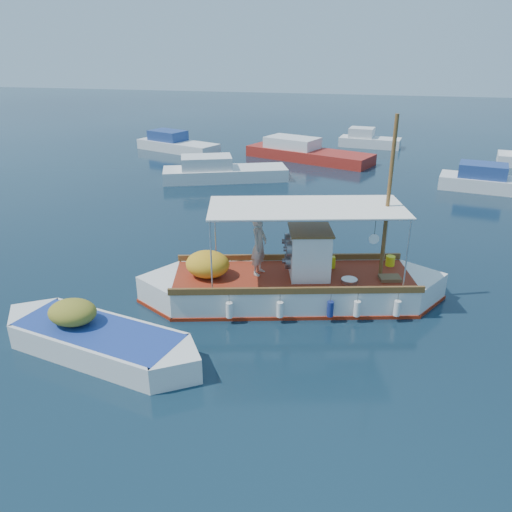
# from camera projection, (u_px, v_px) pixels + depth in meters

# --- Properties ---
(ground) EXTENTS (160.00, 160.00, 0.00)m
(ground) POSITION_uv_depth(u_px,v_px,m) (285.00, 307.00, 16.88)
(ground) COLOR black
(ground) RESTS_ON ground
(fishing_caique) EXTENTS (10.32, 4.78, 6.51)m
(fishing_caique) POSITION_uv_depth(u_px,v_px,m) (291.00, 285.00, 17.11)
(fishing_caique) COLOR white
(fishing_caique) RESTS_ON ground
(dinghy) EXTENTS (6.75, 2.92, 1.68)m
(dinghy) POSITION_uv_depth(u_px,v_px,m) (97.00, 341.00, 14.31)
(dinghy) COLOR white
(dinghy) RESTS_ON ground
(bg_boat_nw) EXTENTS (8.32, 5.15, 1.80)m
(bg_boat_nw) POSITION_uv_depth(u_px,v_px,m) (221.00, 173.00, 32.56)
(bg_boat_nw) COLOR silver
(bg_boat_nw) RESTS_ON ground
(bg_boat_n) EXTENTS (10.20, 6.13, 1.80)m
(bg_boat_n) POSITION_uv_depth(u_px,v_px,m) (305.00, 153.00, 38.35)
(bg_boat_n) COLOR maroon
(bg_boat_n) RESTS_ON ground
(bg_boat_ne) EXTENTS (7.05, 3.39, 1.80)m
(bg_boat_ne) POSITION_uv_depth(u_px,v_px,m) (495.00, 183.00, 30.12)
(bg_boat_ne) COLOR silver
(bg_boat_ne) RESTS_ON ground
(bg_boat_far_w) EXTENTS (7.63, 4.75, 1.80)m
(bg_boat_far_w) POSITION_uv_depth(u_px,v_px,m) (176.00, 145.00, 41.56)
(bg_boat_far_w) COLOR silver
(bg_boat_far_w) RESTS_ON ground
(bg_boat_far_n) EXTENTS (5.32, 2.61, 1.80)m
(bg_boat_far_n) POSITION_uv_depth(u_px,v_px,m) (368.00, 141.00, 43.20)
(bg_boat_far_n) COLOR silver
(bg_boat_far_n) RESTS_ON ground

